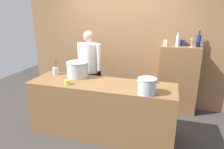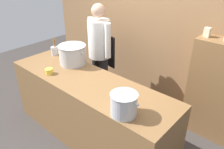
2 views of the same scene
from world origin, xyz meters
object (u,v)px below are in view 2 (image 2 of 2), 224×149
at_px(chef, 100,49).
at_px(stockpot_large, 73,55).
at_px(butter_jar, 49,71).
at_px(spice_tin_cream, 207,32).
at_px(utensil_crock, 55,50).
at_px(stockpot_small, 124,104).

distance_m(chef, stockpot_large, 0.54).
relative_size(butter_jar, spice_tin_cream, 0.87).
relative_size(utensil_crock, butter_jar, 2.89).
distance_m(butter_jar, spice_tin_cream, 2.04).
relative_size(stockpot_small, utensil_crock, 1.13).
height_order(chef, stockpot_small, chef).
bearing_deg(chef, spice_tin_cream, -151.62).
distance_m(utensil_crock, spice_tin_cream, 2.16).
bearing_deg(utensil_crock, butter_jar, -41.91).
height_order(stockpot_large, utensil_crock, utensil_crock).
height_order(butter_jar, spice_tin_cream, spice_tin_cream).
distance_m(stockpot_large, utensil_crock, 0.46).
bearing_deg(stockpot_large, spice_tin_cream, 35.05).
relative_size(chef, butter_jar, 16.67).
distance_m(stockpot_small, spice_tin_cream, 1.48).
xyz_separation_m(stockpot_small, butter_jar, (-1.25, 0.01, -0.08)).
bearing_deg(stockpot_small, spice_tin_cream, 83.58).
height_order(stockpot_small, spice_tin_cream, spice_tin_cream).
bearing_deg(butter_jar, chef, 90.63).
bearing_deg(stockpot_large, utensil_crock, 178.17).
distance_m(chef, butter_jar, 0.94).
bearing_deg(stockpot_small, butter_jar, 179.47).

